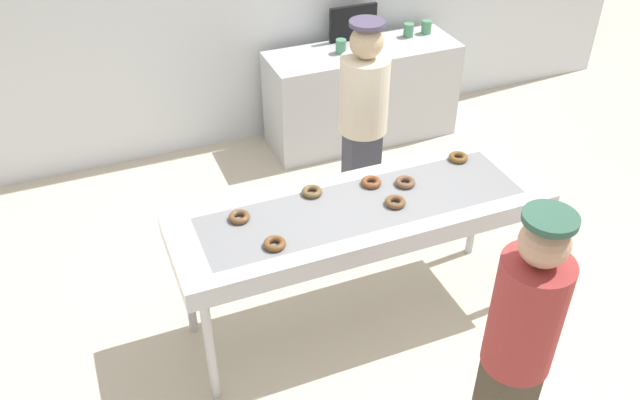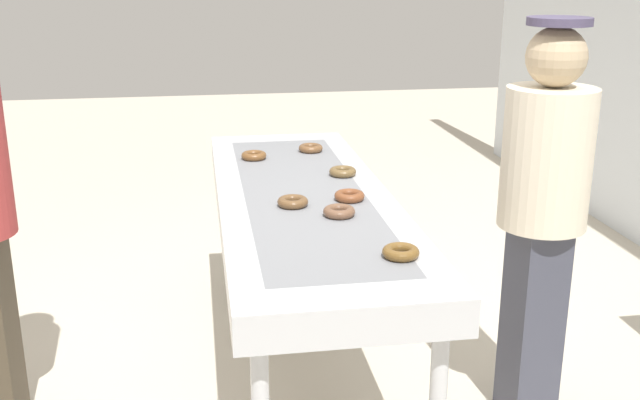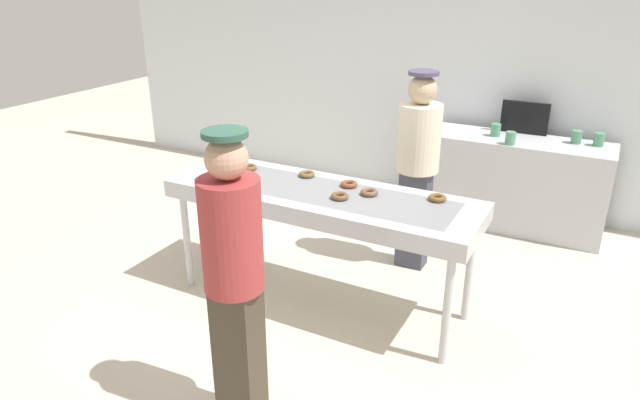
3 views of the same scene
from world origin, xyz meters
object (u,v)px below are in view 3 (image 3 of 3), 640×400
chocolate_donut_4 (349,184)px  paper_cup_2 (496,130)px  fryer_conveyor (321,200)px  chocolate_donut_6 (437,198)px  customer_waiting (234,273)px  paper_cup_0 (510,138)px  chocolate_donut_0 (249,167)px  chocolate_donut_1 (238,182)px  chocolate_donut_2 (369,192)px  worker_baker (418,160)px  paper_cup_1 (577,137)px  paper_cup_3 (599,140)px  prep_counter (512,183)px  menu_display (525,118)px  chocolate_donut_3 (340,196)px  chocolate_donut_5 (307,174)px

chocolate_donut_4 → paper_cup_2: 2.05m
fryer_conveyor → chocolate_donut_6: bearing=15.4°
customer_waiting → paper_cup_2: bearing=80.0°
chocolate_donut_4 → paper_cup_0: bearing=64.5°
chocolate_donut_0 → chocolate_donut_1: bearing=-70.0°
chocolate_donut_2 → worker_baker: size_ratio=0.08×
fryer_conveyor → paper_cup_0: bearing=63.1°
paper_cup_1 → paper_cup_3: (0.19, 0.01, 0.00)m
chocolate_donut_1 → prep_counter: (1.60, 2.28, -0.49)m
chocolate_donut_0 → chocolate_donut_2: same height
menu_display → chocolate_donut_2: bearing=-106.4°
paper_cup_1 → menu_display: size_ratio=0.27×
prep_counter → paper_cup_2: (-0.22, 0.00, 0.50)m
fryer_conveyor → paper_cup_1: bearing=56.1°
chocolate_donut_3 → customer_waiting: (-0.01, -1.22, 0.02)m
chocolate_donut_6 → worker_baker: (-0.37, 0.67, 0.02)m
chocolate_donut_3 → paper_cup_0: 2.11m
paper_cup_0 → fryer_conveyor: bearing=-116.9°
chocolate_donut_1 → customer_waiting: 1.36m
fryer_conveyor → prep_counter: size_ratio=1.33×
chocolate_donut_2 → paper_cup_0: 1.91m
worker_baker → paper_cup_0: (0.54, 1.01, -0.01)m
fryer_conveyor → paper_cup_3: paper_cup_3 is taller
menu_display → paper_cup_3: bearing=-10.4°
fryer_conveyor → chocolate_donut_3: size_ratio=18.33×
chocolate_donut_6 → paper_cup_2: paper_cup_2 is taller
chocolate_donut_3 → prep_counter: size_ratio=0.07×
paper_cup_0 → paper_cup_1: bearing=31.3°
customer_waiting → paper_cup_1: size_ratio=14.12×
chocolate_donut_2 → chocolate_donut_3: same height
paper_cup_0 → chocolate_donut_5: bearing=-125.4°
chocolate_donut_5 → paper_cup_1: paper_cup_1 is taller
fryer_conveyor → paper_cup_3: 2.78m
paper_cup_0 → paper_cup_3: 0.79m
chocolate_donut_1 → chocolate_donut_2: size_ratio=1.00×
customer_waiting → chocolate_donut_0: bearing=121.9°
customer_waiting → paper_cup_2: (0.61, 3.40, -0.00)m
chocolate_donut_1 → chocolate_donut_4: size_ratio=1.00×
chocolate_donut_3 → chocolate_donut_1: bearing=-173.1°
chocolate_donut_5 → worker_baker: 0.94m
chocolate_donut_0 → menu_display: 2.79m
menu_display → worker_baker: bearing=-111.7°
prep_counter → paper_cup_0: size_ratio=14.30×
menu_display → chocolate_donut_4: bearing=-111.5°
paper_cup_0 → menu_display: 0.46m
chocolate_donut_2 → customer_waiting: (-0.16, -1.38, 0.02)m
menu_display → paper_cup_2: bearing=-133.2°
chocolate_donut_4 → paper_cup_0: (0.82, 1.72, 0.01)m
worker_baker → paper_cup_1: worker_baker is taller
worker_baker → prep_counter: worker_baker is taller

